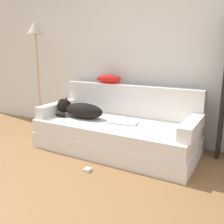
# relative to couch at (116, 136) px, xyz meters

# --- Properties ---
(ground_plane) EXTENTS (20.00, 20.00, 0.00)m
(ground_plane) POSITION_rel_couch_xyz_m (0.02, -1.66, -0.19)
(ground_plane) COLOR olive
(wall_back) EXTENTS (6.85, 0.06, 2.70)m
(wall_back) POSITION_rel_couch_xyz_m (0.02, 0.63, 1.16)
(wall_back) COLOR silver
(wall_back) RESTS_ON ground_plane
(couch) EXTENTS (2.09, 0.96, 0.38)m
(couch) POSITION_rel_couch_xyz_m (0.00, 0.00, 0.00)
(couch) COLOR silver
(couch) RESTS_ON ground_plane
(couch_backrest) EXTENTS (2.05, 0.15, 0.43)m
(couch_backrest) POSITION_rel_couch_xyz_m (-0.00, 0.41, 0.41)
(couch_backrest) COLOR silver
(couch_backrest) RESTS_ON couch
(couch_arm_left) EXTENTS (0.15, 0.77, 0.16)m
(couch_arm_left) POSITION_rel_couch_xyz_m (-0.97, -0.01, 0.27)
(couch_arm_left) COLOR silver
(couch_arm_left) RESTS_ON couch
(couch_arm_right) EXTENTS (0.15, 0.77, 0.16)m
(couch_arm_right) POSITION_rel_couch_xyz_m (0.97, -0.01, 0.27)
(couch_arm_right) COLOR silver
(couch_arm_right) RESTS_ON couch
(dog) EXTENTS (0.74, 0.29, 0.26)m
(dog) POSITION_rel_couch_xyz_m (-0.55, -0.05, 0.31)
(dog) COLOR black
(dog) RESTS_ON couch
(laptop) EXTENTS (0.38, 0.25, 0.02)m
(laptop) POSITION_rel_couch_xyz_m (0.13, -0.02, 0.20)
(laptop) COLOR silver
(laptop) RESTS_ON couch
(throw_pillow) EXTENTS (0.40, 0.16, 0.13)m
(throw_pillow) POSITION_rel_couch_xyz_m (-0.36, 0.43, 0.69)
(throw_pillow) COLOR red
(throw_pillow) RESTS_ON couch_backrest
(floor_lamp) EXTENTS (0.26, 0.26, 1.74)m
(floor_lamp) POSITION_rel_couch_xyz_m (-1.55, 0.22, 1.28)
(floor_lamp) COLOR tan
(floor_lamp) RESTS_ON ground_plane
(power_adapter) EXTENTS (0.07, 0.07, 0.03)m
(power_adapter) POSITION_rel_couch_xyz_m (0.03, -0.70, -0.17)
(power_adapter) COLOR silver
(power_adapter) RESTS_ON ground_plane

